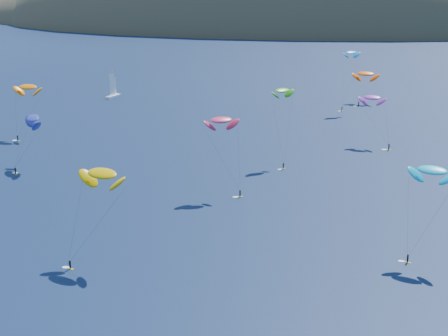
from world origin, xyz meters
TOP-DOWN VIEW (x-y plane):
  - island at (39.40, 562.36)m, footprint 730.00×300.00m
  - sailboat at (-65.32, 199.48)m, footprint 10.08×9.18m
  - kitesurfer_1 at (-75.75, 135.30)m, footprint 10.35×10.79m
  - kitesurfer_2 at (-23.62, 48.55)m, footprint 11.78×11.73m
  - kitesurfer_3 at (10.20, 116.64)m, footprint 7.96×13.07m
  - kitesurfer_4 at (35.64, 186.30)m, footprint 8.08×6.70m
  - kitesurfer_5 at (41.15, 56.32)m, footprint 9.85×8.80m
  - kitesurfer_6 at (38.95, 138.58)m, footprint 10.63×11.21m
  - kitesurfer_9 at (-4.56, 88.48)m, footprint 10.85×8.25m
  - kitesurfer_10 at (-61.25, 104.13)m, footprint 10.08×15.98m
  - kitesurfer_11 at (43.64, 202.22)m, footprint 11.29×12.81m

SIDE VIEW (x-z plane):
  - island at x=39.40m, z-range -115.74..94.26m
  - sailboat at x=-65.32m, z-range -5.05..6.99m
  - kitesurfer_11 at x=43.64m, z-range 4.51..19.54m
  - kitesurfer_10 at x=-61.25m, z-range 5.54..22.52m
  - kitesurfer_6 at x=38.95m, z-range 6.37..23.89m
  - kitesurfer_1 at x=-75.75m, z-range 7.00..26.58m
  - kitesurfer_2 at x=-23.62m, z-range 7.31..27.75m
  - kitesurfer_5 at x=41.15m, z-range 7.74..28.28m
  - kitesurfer_9 at x=-4.56m, z-range 8.24..29.66m
  - kitesurfer_3 at x=10.20m, z-range 9.52..32.85m
  - kitesurfer_4 at x=35.64m, z-range 10.41..35.48m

